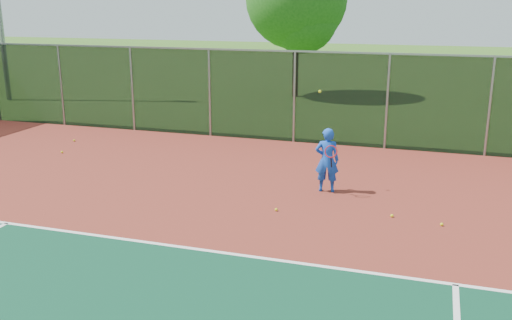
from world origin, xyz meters
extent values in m
cube|color=maroon|center=(0.00, 2.00, 0.01)|extent=(30.00, 20.00, 0.02)
cube|color=white|center=(2.00, 3.00, 0.03)|extent=(22.00, 0.10, 0.00)
cube|color=black|center=(0.00, 12.00, 1.52)|extent=(30.00, 0.04, 3.00)
cube|color=gray|center=(0.00, 12.00, 3.02)|extent=(30.00, 0.06, 0.06)
imported|color=blue|center=(-0.97, 7.18, 0.82)|extent=(0.63, 0.46, 1.60)
cylinder|color=black|center=(-0.82, 6.93, 0.83)|extent=(0.03, 0.15, 0.27)
torus|color=#A51414|center=(-0.82, 6.83, 1.13)|extent=(0.30, 0.13, 0.29)
sphere|color=yellow|center=(-1.22, 7.28, 2.48)|extent=(0.07, 0.07, 0.07)
sphere|color=yellow|center=(0.74, 5.85, 0.06)|extent=(0.07, 0.07, 0.07)
sphere|color=yellow|center=(-1.77, 5.45, 0.06)|extent=(0.07, 0.07, 0.07)
sphere|color=yellow|center=(-10.05, 9.79, 0.06)|extent=(0.07, 0.07, 0.07)
sphere|color=yellow|center=(-9.49, 8.35, 0.06)|extent=(0.07, 0.07, 0.07)
sphere|color=yellow|center=(1.77, 5.65, 0.06)|extent=(0.07, 0.07, 0.07)
cylinder|color=#372614|center=(-5.29, 21.48, 1.38)|extent=(0.30, 0.30, 2.76)
sphere|color=#1B5215|center=(-4.89, 21.18, 3.83)|extent=(3.37, 3.37, 3.37)
camera|label=1|loc=(1.43, -6.13, 4.53)|focal=40.00mm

